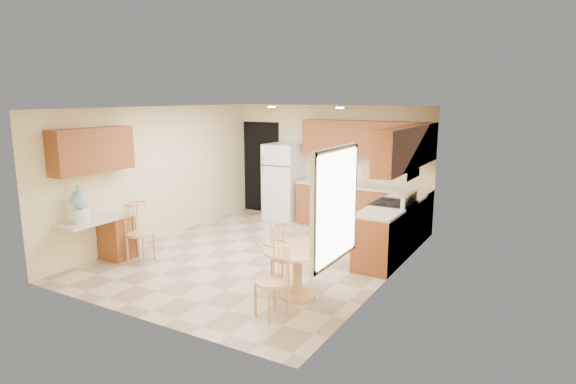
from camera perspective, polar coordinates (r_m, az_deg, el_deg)
The scene contains 30 objects.
floor at distance 8.35m, azimuth -3.31°, elevation -7.49°, with size 5.50×5.50×0.00m, color #C0A98B.
ceiling at distance 7.90m, azimuth -3.52°, elevation 9.94°, with size 4.50×5.50×0.02m, color white.
wall_back at distance 10.41m, azimuth 4.96°, elevation 3.34°, with size 4.50×0.02×2.50m, color beige.
wall_front at distance 5.98m, azimuth -18.06°, elevation -3.16°, with size 4.50×0.02×2.50m, color beige.
wall_left at distance 9.44m, azimuth -14.90°, elevation 2.18°, with size 0.02×5.50×2.50m, color beige.
wall_right at distance 7.07m, azimuth 12.01°, elevation -0.67°, with size 0.02×5.50×2.50m, color beige.
doorway at distance 11.27m, azimuth -3.19°, elevation 2.95°, with size 0.90×0.02×2.10m, color black.
base_cab_back at distance 9.95m, azimuth 8.71°, elevation -1.90°, with size 2.75×0.60×0.87m, color #964D26.
counter_back at distance 9.85m, azimuth 8.79°, elevation 0.68°, with size 2.75×0.63×0.04m, color beige.
base_cab_right_a at distance 9.07m, azimuth 13.67°, elevation -3.39°, with size 0.60×0.59×0.87m, color #964D26.
counter_right_a at distance 8.97m, azimuth 13.80°, elevation -0.58°, with size 0.63×0.59×0.04m, color beige.
base_cab_right_b at distance 7.73m, azimuth 10.57°, elevation -5.83°, with size 0.60×0.80×0.87m, color #964D26.
counter_right_b at distance 7.61m, azimuth 10.70°, elevation -2.55°, with size 0.63×0.80×0.04m, color beige.
upper_cab_back at distance 9.85m, azimuth 9.24°, elevation 6.30°, with size 2.75×0.33×0.70m, color #964D26.
upper_cab_right at distance 8.17m, azimuth 13.75°, elevation 5.11°, with size 0.33×2.42×0.70m, color #964D26.
upper_cab_left at distance 8.19m, azimuth -22.18°, elevation 4.61°, with size 0.33×1.40×0.70m, color #964D26.
sink at distance 9.86m, azimuth 8.66°, elevation 0.82°, with size 0.78×0.44×0.01m, color silver.
range_hood at distance 8.22m, azimuth 12.98°, elevation 2.16°, with size 0.50×0.76×0.14m, color silver.
desk_pedestal at distance 8.58m, azimuth -19.62°, elevation -5.10°, with size 0.48×0.42×0.72m, color #964D26.
desk_top at distance 8.25m, azimuth -21.79°, elevation -3.09°, with size 0.50×1.20×0.04m, color beige.
window at distance 5.33m, azimuth 5.68°, elevation -1.62°, with size 0.06×1.12×1.30m.
can_light_a at distance 9.18m, azimuth -1.97°, elevation 10.05°, with size 0.14×0.14×0.02m, color white.
can_light_b at distance 8.53m, azimuth 6.17°, elevation 9.89°, with size 0.14×0.14×0.02m, color white.
refrigerator at distance 10.60m, azimuth -0.54°, elevation 1.25°, with size 0.73×0.72×1.66m.
stove at distance 8.44m, azimuth 12.21°, elevation -4.18°, with size 0.65×0.76×1.09m.
dining_table at distance 6.53m, azimuth 1.12°, elevation -8.74°, with size 0.93×0.93×0.69m.
chair_table_a at distance 6.79m, azimuth -0.69°, elevation -7.08°, with size 0.40×0.51×0.89m.
chair_table_b at distance 5.89m, azimuth -2.40°, elevation -9.76°, with size 0.41×0.46×0.94m.
chair_desk at distance 8.19m, azimuth -17.64°, elevation -4.06°, with size 0.43×0.56×0.97m.
water_crock at distance 8.03m, azimuth -23.42°, elevation -1.52°, with size 0.28×0.28×0.58m.
Camera 1 is at (4.36, -6.59, 2.69)m, focal length 30.00 mm.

